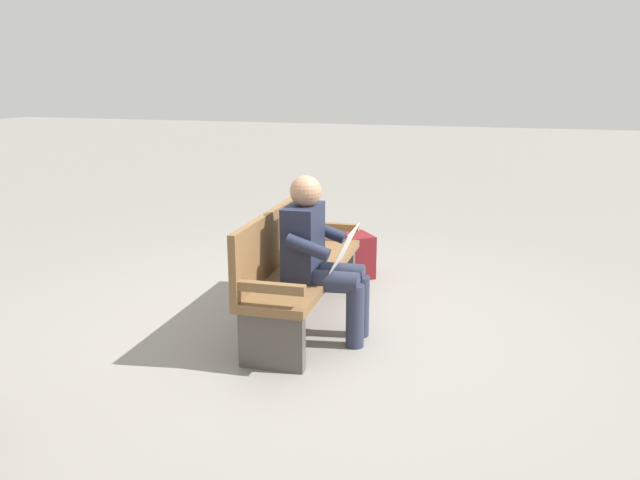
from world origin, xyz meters
TOP-DOWN VIEW (x-y plane):
  - ground_plane at (0.00, 0.00)m, footprint 40.00×40.00m
  - bench_near at (0.00, -0.07)m, footprint 1.82×0.56m
  - person_seated at (0.22, 0.17)m, footprint 0.58×0.59m
  - backpack at (-1.28, 0.09)m, footprint 0.41×0.39m

SIDE VIEW (x-z plane):
  - ground_plane at x=0.00m, z-range 0.00..0.00m
  - backpack at x=-1.28m, z-range 0.00..0.40m
  - bench_near at x=0.00m, z-range 0.01..0.91m
  - person_seated at x=0.22m, z-range 0.04..1.22m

